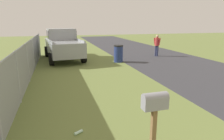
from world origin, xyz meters
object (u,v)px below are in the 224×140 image
Objects in this scene: mailbox at (155,106)px; trash_bin at (118,54)px; pickup_truck at (63,43)px; pedestrian at (157,44)px.

trash_bin is at bearing -14.24° from mailbox.
pickup_truck reaches higher than trash_bin.
pedestrian is (10.19, -5.63, -0.10)m from mailbox.
trash_bin is 3.76m from pedestrian.
pickup_truck is 4.03m from trash_bin.
mailbox is 1.16× the size of trash_bin.
mailbox is at bearing 25.36° from pedestrian.
pedestrian is (1.36, -3.49, 0.37)m from trash_bin.
pickup_truck is at bearing -41.92° from pedestrian.
pickup_truck is 3.31× the size of pedestrian.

